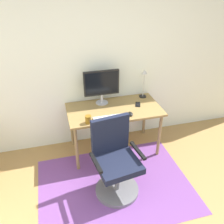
# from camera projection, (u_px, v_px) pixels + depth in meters

# --- Properties ---
(wall_back) EXTENTS (6.00, 0.10, 2.60)m
(wall_back) POSITION_uv_depth(u_px,v_px,m) (100.00, 61.00, 3.40)
(wall_back) COLOR white
(wall_back) RESTS_ON ground
(area_rug) EXTENTS (1.93, 1.42, 0.01)m
(area_rug) POSITION_uv_depth(u_px,v_px,m) (115.00, 185.00, 3.10)
(area_rug) COLOR #714085
(area_rug) RESTS_ON ground
(desk) EXTENTS (1.32, 0.70, 0.73)m
(desk) POSITION_uv_depth(u_px,v_px,m) (114.00, 113.00, 3.40)
(desk) COLOR olive
(desk) RESTS_ON ground
(monitor) EXTENTS (0.51, 0.18, 0.50)m
(monitor) POSITION_uv_depth(u_px,v_px,m) (102.00, 84.00, 3.36)
(monitor) COLOR #B2B2B7
(monitor) RESTS_ON desk
(keyboard) EXTENTS (0.43, 0.13, 0.02)m
(keyboard) POSITION_uv_depth(u_px,v_px,m) (110.00, 118.00, 3.13)
(keyboard) COLOR white
(keyboard) RESTS_ON desk
(computer_mouse) EXTENTS (0.06, 0.10, 0.03)m
(computer_mouse) POSITION_uv_depth(u_px,v_px,m) (130.00, 114.00, 3.21)
(computer_mouse) COLOR black
(computer_mouse) RESTS_ON desk
(coffee_cup) EXTENTS (0.08, 0.08, 0.10)m
(coffee_cup) POSITION_uv_depth(u_px,v_px,m) (88.00, 119.00, 3.02)
(coffee_cup) COLOR #8A5F1A
(coffee_cup) RESTS_ON desk
(cell_phone) EXTENTS (0.11, 0.16, 0.01)m
(cell_phone) POSITION_uv_depth(u_px,v_px,m) (138.00, 104.00, 3.46)
(cell_phone) COLOR black
(cell_phone) RESTS_ON desk
(desk_lamp) EXTENTS (0.11, 0.11, 0.44)m
(desk_lamp) POSITION_uv_depth(u_px,v_px,m) (144.00, 80.00, 3.54)
(desk_lamp) COLOR black
(desk_lamp) RESTS_ON desk
(office_chair) EXTENTS (0.61, 0.55, 0.97)m
(office_chair) POSITION_uv_depth(u_px,v_px,m) (115.00, 164.00, 2.86)
(office_chair) COLOR slate
(office_chair) RESTS_ON ground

